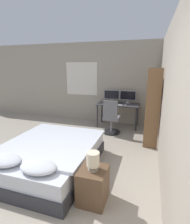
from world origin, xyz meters
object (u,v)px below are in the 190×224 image
object	(u,v)px
monitor_right	(128,96)
bookshelf	(153,103)
computer_mouse	(126,105)
nightstand	(93,185)
monitor_left	(112,95)
keyboard	(117,105)
bedside_lamp	(93,160)
desk	(118,107)
bed	(50,156)
office_chair	(111,120)

from	to	relation	value
monitor_right	bookshelf	distance (m)	1.50
computer_mouse	bookshelf	bearing A→B (deg)	-47.91
nightstand	monitor_left	size ratio (longest dim) A/B	0.99
monitor_right	computer_mouse	bearing A→B (deg)	-90.43
nightstand	keyboard	size ratio (longest dim) A/B	1.46
bedside_lamp	desk	bearing A→B (deg)	94.51
bed	bedside_lamp	distance (m)	1.27
keyboard	bed	bearing A→B (deg)	-106.92
nightstand	desk	bearing A→B (deg)	94.51
keyboard	office_chair	distance (m)	0.59
bedside_lamp	monitor_left	size ratio (longest dim) A/B	0.51
computer_mouse	office_chair	size ratio (longest dim) A/B	0.07
bookshelf	office_chair	bearing A→B (deg)	160.97
bed	desk	distance (m)	2.96
bedside_lamp	bookshelf	world-z (taller)	bookshelf
nightstand	bedside_lamp	xyz separation A→B (m)	(-0.00, -0.00, 0.41)
bedside_lamp	bed	bearing A→B (deg)	152.03
desk	bookshelf	world-z (taller)	bookshelf
monitor_left	office_chair	bearing A→B (deg)	-77.69
bed	desk	world-z (taller)	desk
bed	bedside_lamp	world-z (taller)	bedside_lamp
bookshelf	bed	bearing A→B (deg)	-136.12
office_chair	monitor_right	bearing A→B (deg)	69.72
bedside_lamp	computer_mouse	xyz separation A→B (m)	(-0.00, 3.16, 0.11)
nightstand	bookshelf	world-z (taller)	bookshelf
bed	keyboard	xyz separation A→B (m)	(0.79, 2.60, 0.51)
office_chair	bedside_lamp	bearing A→B (deg)	-82.90
bedside_lamp	monitor_left	distance (m)	3.66
bedside_lamp	bookshelf	size ratio (longest dim) A/B	0.14
desk	monitor_right	world-z (taller)	monitor_right
bed	nightstand	distance (m)	1.20
nightstand	monitor_right	distance (m)	3.68
office_chair	monitor_left	bearing A→B (deg)	102.31
bedside_lamp	monitor_left	xyz separation A→B (m)	(-0.53, 3.60, 0.32)
office_chair	keyboard	bearing A→B (deg)	81.64
nightstand	bed	bearing A→B (deg)	152.03
monitor_left	monitor_right	bearing A→B (deg)	0.00
desk	computer_mouse	distance (m)	0.36
monitor_right	office_chair	size ratio (longest dim) A/B	0.51
monitor_left	computer_mouse	distance (m)	0.72
desk	office_chair	world-z (taller)	office_chair
nightstand	monitor_left	world-z (taller)	monitor_left
bedside_lamp	desk	size ratio (longest dim) A/B	0.20
bedside_lamp	monitor_right	size ratio (longest dim) A/B	0.51
nightstand	computer_mouse	xyz separation A→B (m)	(-0.00, 3.16, 0.52)
bed	desk	bearing A→B (deg)	74.33
bed	monitor_right	bearing A→B (deg)	70.81
bed	keyboard	world-z (taller)	keyboard
nightstand	computer_mouse	bearing A→B (deg)	90.04
nightstand	keyboard	world-z (taller)	keyboard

